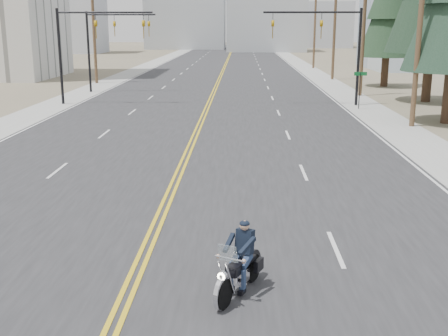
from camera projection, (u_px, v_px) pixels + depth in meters
ground_plane at (114, 325)px, 11.08m from camera, size 400.00×400.00×0.00m
road at (224, 68)px, 78.90m from camera, size 20.00×200.00×0.01m
sidewalk_left at (143, 68)px, 79.25m from camera, size 3.00×200.00×0.01m
sidewalk_right at (306, 68)px, 78.55m from camera, size 3.00×200.00×0.01m
traffic_mast_left at (86, 37)px, 41.14m from camera, size 7.10×0.26×7.00m
traffic_mast_right at (332, 37)px, 40.60m from camera, size 7.10×0.26×7.00m
traffic_mast_far at (107, 36)px, 48.92m from camera, size 6.10×0.26×7.00m
street_sign at (360, 84)px, 39.38m from camera, size 0.90×0.06×2.62m
utility_pole_b at (420, 22)px, 31.51m from camera, size 2.20×0.30×11.50m
utility_pole_c at (364, 26)px, 46.11m from camera, size 2.20×0.30×11.00m
utility_pole_d at (335, 24)px, 60.58m from camera, size 2.20×0.30×11.50m
utility_pole_e at (315, 26)px, 77.11m from camera, size 2.20×0.30×11.00m
utility_pole_left at (94, 29)px, 56.62m from camera, size 2.20×0.30×10.50m
haze_bldg_a at (69, 1)px, 120.86m from camera, size 14.00×12.00×22.00m
haze_bldg_b at (266, 20)px, 130.23m from camera, size 18.00×14.00×14.00m
haze_bldg_c at (426, 10)px, 114.23m from camera, size 16.00×12.00×18.00m
haze_bldg_e at (324, 25)px, 154.18m from camera, size 14.00×14.00×12.00m
haze_bldg_f at (27, 16)px, 136.58m from camera, size 12.00×12.00×16.00m
motorcyclist at (239, 260)px, 12.17m from camera, size 1.69×2.26×1.62m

